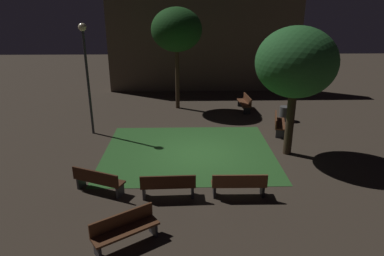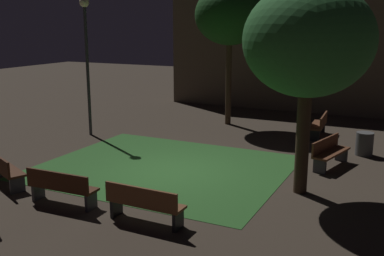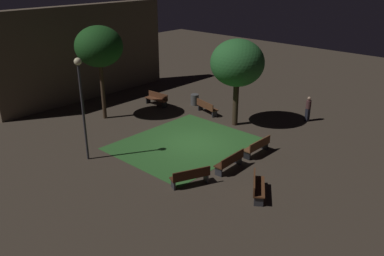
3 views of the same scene
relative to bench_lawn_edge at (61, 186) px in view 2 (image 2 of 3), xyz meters
name	(u,v)px [view 2 (image 2 of 3)]	position (x,y,z in m)	size (l,w,h in m)	color
ground_plane	(173,172)	(1.16, 3.43, -0.48)	(60.00, 60.00, 0.00)	#3D3328
grass_lawn	(164,167)	(0.73, 3.68, -0.48)	(7.26, 6.11, 0.01)	#2D6028
bench_lawn_edge	(61,186)	(0.00, 0.00, 0.00)	(1.81, 0.54, 0.88)	#422314
bench_corner	(144,203)	(2.33, 0.00, 0.00)	(1.81, 0.50, 0.88)	brown
bench_front_left	(329,151)	(5.22, 5.99, 0.00)	(0.89, 1.86, 0.88)	brown
bench_path_side	(3,168)	(-2.37, 0.39, 0.00)	(1.84, 1.17, 0.88)	#422314
bench_near_trees	(320,124)	(4.21, 9.73, 0.00)	(0.59, 1.83, 0.88)	brown
tree_near_wall	(308,41)	(4.94, 3.44, 3.38)	(3.19, 3.19, 5.28)	#38281C
tree_right_canopy	(230,16)	(0.17, 10.31, 4.12)	(2.91, 2.91, 5.88)	#423021
lamp_post_plaza_west	(86,45)	(-3.95, 6.08, 3.00)	(0.36, 0.36, 5.23)	#333338
trash_bin	(364,144)	(6.05, 7.80, -0.10)	(0.57, 0.57, 0.77)	#4C4C4C
building_wall_backdrop	(299,43)	(2.05, 14.79, 2.85)	(13.54, 0.80, 6.66)	brown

